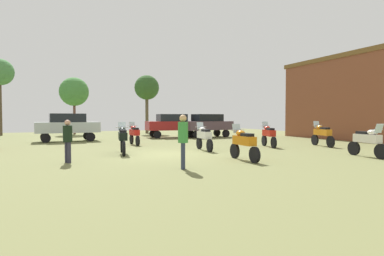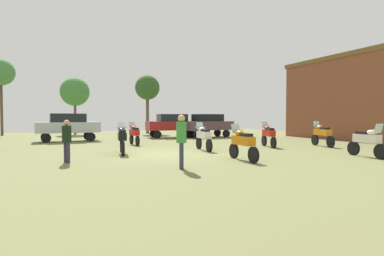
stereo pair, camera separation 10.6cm
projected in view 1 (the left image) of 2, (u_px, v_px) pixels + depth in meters
name	position (u px, v px, depth m)	size (l,w,h in m)	color
ground_plane	(163.00, 154.00, 14.54)	(44.00, 52.00, 0.02)	olive
motorcycle_1	(269.00, 135.00, 18.04)	(0.82, 2.07, 1.48)	black
motorcycle_2	(134.00, 134.00, 19.45)	(0.62, 2.07, 1.45)	black
motorcycle_3	(204.00, 137.00, 16.17)	(0.62, 2.16, 1.47)	black
motorcycle_4	(322.00, 134.00, 18.44)	(0.81, 2.23, 1.50)	black
motorcycle_6	(123.00, 138.00, 14.63)	(0.68, 2.30, 1.51)	black
motorcycle_7	(368.00, 141.00, 13.43)	(0.64, 2.09, 1.47)	black
motorcycle_10	(244.00, 143.00, 12.43)	(0.62, 2.14, 1.46)	black
car_1	(68.00, 125.00, 22.19)	(4.38, 1.99, 2.00)	black
car_2	(207.00, 124.00, 26.77)	(4.41, 2.08, 2.00)	black
car_3	(172.00, 124.00, 26.47)	(4.41, 2.09, 2.00)	black
person_1	(68.00, 138.00, 11.76)	(0.46, 0.46, 1.64)	#2E2D3F
person_2	(183.00, 137.00, 10.37)	(0.44, 0.44, 1.83)	#2B334A
tree_1	(74.00, 92.00, 31.70)	(2.92, 2.92, 5.82)	brown
tree_2	(147.00, 88.00, 33.10)	(2.62, 2.62, 6.23)	brown
tree_5	(0.00, 73.00, 28.95)	(2.48, 2.48, 7.22)	brown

